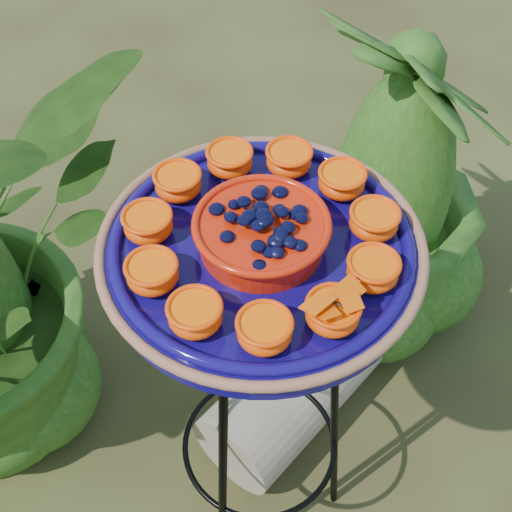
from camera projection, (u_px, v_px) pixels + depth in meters
The scene contains 4 objects.
tripod_stand at pixel (260, 386), 1.25m from camera, with size 0.34×0.35×0.85m.
feeder_dish at pixel (261, 246), 0.97m from camera, with size 0.47×0.47×0.10m.
driftwood_log at pixel (318, 364), 1.76m from camera, with size 0.22×0.22×0.66m, color tan.
shrub_back_right at pixel (394, 180), 1.72m from camera, with size 0.48×0.48×0.86m, color #1D4311.
Camera 1 is at (-0.32, -0.43, 1.62)m, focal length 50.00 mm.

